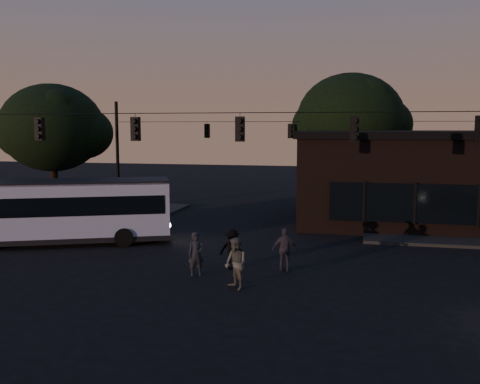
% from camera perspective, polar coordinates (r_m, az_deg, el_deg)
% --- Properties ---
extents(ground, '(120.00, 120.00, 0.00)m').
position_cam_1_polar(ground, '(18.60, -2.74, -10.70)').
color(ground, black).
rests_on(ground, ground).
extents(sidewalk_far_left, '(14.00, 10.00, 0.15)m').
position_cam_1_polar(sidewalk_far_left, '(36.71, -18.23, -2.10)').
color(sidewalk_far_left, black).
rests_on(sidewalk_far_left, ground).
extents(building, '(15.40, 10.41, 5.40)m').
position_cam_1_polar(building, '(33.46, 19.93, 1.52)').
color(building, black).
rests_on(building, ground).
extents(tree_behind, '(7.60, 7.60, 9.43)m').
position_cam_1_polar(tree_behind, '(39.09, 11.67, 7.64)').
color(tree_behind, black).
rests_on(tree_behind, ground).
extents(tree_left, '(6.40, 6.40, 8.30)m').
position_cam_1_polar(tree_left, '(35.43, -19.40, 6.46)').
color(tree_left, black).
rests_on(tree_left, ground).
extents(signal_rig_near, '(26.24, 0.30, 7.50)m').
position_cam_1_polar(signal_rig_near, '(21.63, 0.00, 3.81)').
color(signal_rig_near, black).
rests_on(signal_rig_near, ground).
extents(signal_rig_far, '(26.24, 0.30, 7.50)m').
position_cam_1_polar(signal_rig_far, '(37.41, 5.38, 4.74)').
color(signal_rig_far, black).
rests_on(signal_rig_far, ground).
extents(bus, '(11.07, 6.61, 3.08)m').
position_cam_1_polar(bus, '(27.19, -19.15, -1.69)').
color(bus, '#999FC2').
rests_on(bus, ground).
extents(pedestrian_a, '(0.72, 0.62, 1.68)m').
position_cam_1_polar(pedestrian_a, '(20.49, -4.70, -6.61)').
color(pedestrian_a, black).
rests_on(pedestrian_a, ground).
extents(pedestrian_b, '(1.11, 1.11, 1.81)m').
position_cam_1_polar(pedestrian_b, '(18.75, -0.45, -7.66)').
color(pedestrian_b, '#4F4F48').
rests_on(pedestrian_b, ground).
extents(pedestrian_c, '(1.05, 0.53, 1.72)m').
position_cam_1_polar(pedestrian_c, '(21.13, 4.83, -6.14)').
color(pedestrian_c, '#302D37').
rests_on(pedestrian_c, ground).
extents(pedestrian_d, '(1.07, 0.64, 1.63)m').
position_cam_1_polar(pedestrian_d, '(21.32, -0.85, -6.12)').
color(pedestrian_d, black).
rests_on(pedestrian_d, ground).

